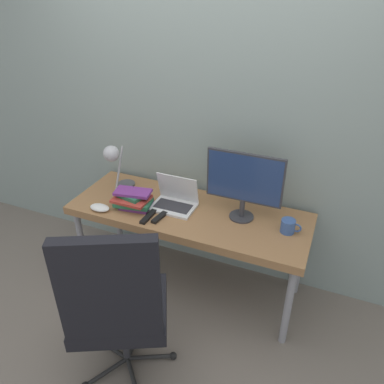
% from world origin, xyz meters
% --- Properties ---
extents(ground_plane, '(12.00, 12.00, 0.00)m').
position_xyz_m(ground_plane, '(0.00, 0.00, 0.00)').
color(ground_plane, '#70665B').
extents(wall_back, '(8.00, 0.05, 2.60)m').
position_xyz_m(wall_back, '(0.00, 0.70, 1.30)').
color(wall_back, gray).
rests_on(wall_back, ground_plane).
extents(desk, '(1.73, 0.63, 0.71)m').
position_xyz_m(desk, '(0.00, 0.32, 0.65)').
color(desk, '#996B42').
rests_on(desk, ground_plane).
extents(laptop, '(0.31, 0.22, 0.23)m').
position_xyz_m(laptop, '(-0.11, 0.33, 0.76)').
color(laptop, silver).
rests_on(laptop, desk).
extents(monitor, '(0.52, 0.17, 0.49)m').
position_xyz_m(monitor, '(0.38, 0.38, 1.00)').
color(monitor, '#333338').
rests_on(monitor, desk).
extents(desk_lamp, '(0.14, 0.28, 0.40)m').
position_xyz_m(desk_lamp, '(-0.61, 0.34, 1.00)').
color(desk_lamp, '#4C4C51').
rests_on(desk_lamp, desk).
extents(office_chair, '(0.70, 0.67, 1.15)m').
position_xyz_m(office_chair, '(-0.05, -0.57, 0.62)').
color(office_chair, black).
rests_on(office_chair, ground_plane).
extents(book_stack, '(0.29, 0.22, 0.13)m').
position_xyz_m(book_stack, '(-0.39, 0.20, 0.78)').
color(book_stack, '#753384').
rests_on(book_stack, desk).
extents(tv_remote, '(0.06, 0.15, 0.02)m').
position_xyz_m(tv_remote, '(-0.15, 0.14, 0.72)').
color(tv_remote, black).
rests_on(tv_remote, desk).
extents(media_remote, '(0.04, 0.18, 0.02)m').
position_xyz_m(media_remote, '(-0.22, 0.12, 0.72)').
color(media_remote, black).
rests_on(media_remote, desk).
extents(mug, '(0.14, 0.09, 0.09)m').
position_xyz_m(mug, '(0.71, 0.33, 0.76)').
color(mug, '#385693').
rests_on(mug, desk).
extents(game_controller, '(0.15, 0.09, 0.04)m').
position_xyz_m(game_controller, '(-0.59, 0.07, 0.73)').
color(game_controller, white).
rests_on(game_controller, desk).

